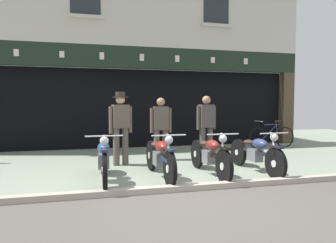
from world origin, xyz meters
TOP-DOWN VIEW (x-y plane):
  - ground at (0.00, -0.98)m, footprint 23.38×22.00m
  - shop_facade at (0.00, 7.00)m, footprint 11.68×4.42m
  - motorcycle_left at (-1.35, 0.99)m, footprint 0.62×2.01m
  - motorcycle_center_left at (-0.27, 1.04)m, footprint 0.62×2.06m
  - motorcycle_center at (0.77, 1.02)m, footprint 0.62×2.05m
  - motorcycle_center_right at (1.83, 1.05)m, footprint 0.62×2.03m
  - salesman_left at (-0.90, 2.48)m, footprint 0.55×0.37m
  - shopkeeper_center at (0.17, 2.89)m, footprint 0.56×0.26m
  - salesman_right at (1.33, 2.66)m, footprint 0.55×0.28m
  - advert_board_near at (2.18, 5.40)m, footprint 0.66×0.03m
  - advert_board_far at (3.28, 5.40)m, footprint 0.78×0.03m
  - leaning_bicycle at (4.23, 4.14)m, footprint 1.73×0.50m

SIDE VIEW (x-z plane):
  - ground at x=0.00m, z-range -0.13..0.05m
  - leaning_bicycle at x=4.23m, z-range -0.10..0.84m
  - motorcycle_center_right at x=1.83m, z-range -0.03..0.87m
  - motorcycle_center at x=0.77m, z-range -0.04..0.88m
  - motorcycle_center_left at x=-0.27m, z-range -0.04..0.89m
  - motorcycle_left at x=-1.35m, z-range -0.03..0.90m
  - shopkeeper_center at x=0.17m, z-range 0.08..1.70m
  - salesman_right at x=1.33m, z-range 0.09..1.75m
  - salesman_left at x=-0.90m, z-range 0.11..1.84m
  - shop_facade at x=0.00m, z-range -1.51..5.00m
  - advert_board_far at x=3.28m, z-range 1.29..2.24m
  - advert_board_near at x=2.18m, z-range 1.37..2.32m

